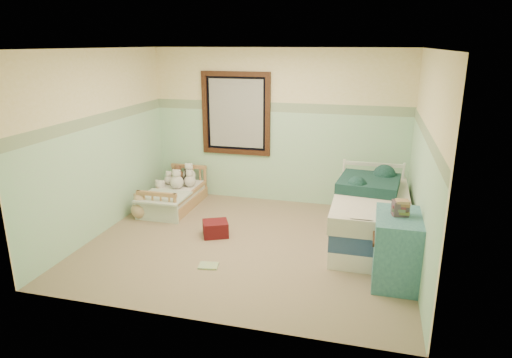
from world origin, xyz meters
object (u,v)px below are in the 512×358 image
(twin_bed_frame, at_px, (369,234))
(plush_floor_cream, at_px, (161,195))
(plush_floor_tan, at_px, (140,210))
(floor_book, at_px, (208,266))
(toddler_bed_frame, at_px, (175,202))
(dresser, at_px, (396,249))
(red_pillow, at_px, (216,229))

(twin_bed_frame, bearing_deg, plush_floor_cream, 168.27)
(plush_floor_tan, bearing_deg, plush_floor_cream, 90.43)
(twin_bed_frame, bearing_deg, floor_book, -146.73)
(toddler_bed_frame, height_order, floor_book, toddler_bed_frame)
(plush_floor_tan, height_order, twin_bed_frame, plush_floor_tan)
(twin_bed_frame, relative_size, dresser, 2.36)
(floor_book, bearing_deg, red_pillow, 94.91)
(plush_floor_tan, bearing_deg, dresser, -14.62)
(plush_floor_cream, height_order, twin_bed_frame, plush_floor_cream)
(red_pillow, height_order, floor_book, red_pillow)
(toddler_bed_frame, relative_size, twin_bed_frame, 0.71)
(twin_bed_frame, bearing_deg, plush_floor_tan, -179.86)
(plush_floor_cream, xyz_separation_m, plush_floor_tan, (0.01, -0.71, -0.00))
(twin_bed_frame, height_order, red_pillow, twin_bed_frame)
(plush_floor_cream, distance_m, plush_floor_tan, 0.71)
(dresser, height_order, floor_book, dresser)
(plush_floor_tan, xyz_separation_m, floor_book, (1.55, -1.19, -0.12))
(twin_bed_frame, height_order, floor_book, twin_bed_frame)
(plush_floor_cream, distance_m, dresser, 4.05)
(dresser, bearing_deg, toddler_bed_frame, 155.23)
(plush_floor_cream, bearing_deg, red_pillow, -37.81)
(red_pillow, bearing_deg, dresser, -15.18)
(plush_floor_cream, height_order, plush_floor_tan, plush_floor_cream)
(dresser, relative_size, floor_book, 3.37)
(twin_bed_frame, relative_size, floor_book, 7.95)
(twin_bed_frame, bearing_deg, red_pillow, -170.88)
(plush_floor_tan, distance_m, dresser, 3.81)
(dresser, xyz_separation_m, floor_book, (-2.13, -0.24, -0.38))
(toddler_bed_frame, relative_size, floor_book, 5.62)
(dresser, bearing_deg, plush_floor_tan, 165.38)
(toddler_bed_frame, relative_size, plush_floor_tan, 4.82)
(plush_floor_tan, distance_m, red_pillow, 1.37)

